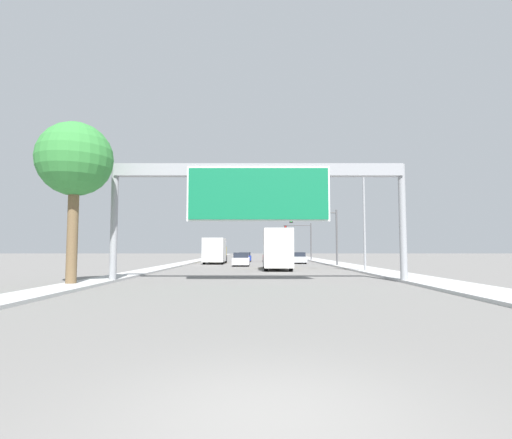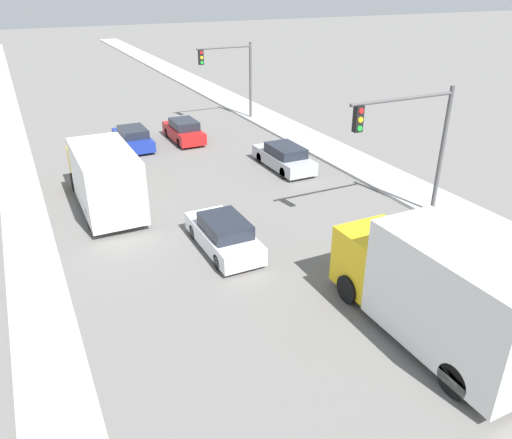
% 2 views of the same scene
% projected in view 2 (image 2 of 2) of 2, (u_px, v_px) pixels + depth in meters
% --- Properties ---
extents(sidewalk_right, '(3.00, 120.00, 0.15)m').
position_uv_depth(sidewalk_right, '(251.00, 111.00, 41.98)').
color(sidewalk_right, '#B1B1B1').
rests_on(sidewalk_right, ground).
extents(median_strip_left, '(2.00, 120.00, 0.15)m').
position_uv_depth(median_strip_left, '(12.00, 139.00, 34.64)').
color(median_strip_left, '#B1B1B1').
rests_on(median_strip_left, ground).
extents(car_near_left, '(1.81, 4.76, 1.43)m').
position_uv_depth(car_near_left, '(284.00, 157.00, 29.28)').
color(car_near_left, '#A5A8AD').
rests_on(car_near_left, ground).
extents(car_mid_center, '(1.79, 4.51, 1.46)m').
position_uv_depth(car_mid_center, '(224.00, 235.00, 20.45)').
color(car_mid_center, silver).
rests_on(car_mid_center, ground).
extents(car_near_right, '(1.73, 4.38, 1.49)m').
position_uv_depth(car_near_right, '(184.00, 131.00, 34.24)').
color(car_near_right, red).
rests_on(car_near_right, ground).
extents(car_near_center, '(1.82, 4.53, 1.36)m').
position_uv_depth(car_near_center, '(133.00, 138.00, 32.92)').
color(car_near_center, navy).
rests_on(car_near_center, ground).
extents(truck_box_primary, '(2.49, 7.44, 3.16)m').
position_uv_depth(truck_box_primary, '(104.00, 177.00, 23.83)').
color(truck_box_primary, yellow).
rests_on(truck_box_primary, ground).
extents(truck_box_secondary, '(2.41, 7.26, 3.59)m').
position_uv_depth(truck_box_secondary, '(438.00, 291.00, 14.80)').
color(truck_box_secondary, yellow).
rests_on(truck_box_secondary, ground).
extents(traffic_light_near_intersection, '(5.38, 0.32, 6.04)m').
position_uv_depth(traffic_light_near_intersection, '(415.00, 134.00, 21.34)').
color(traffic_light_near_intersection, '#4C4C4F').
rests_on(traffic_light_near_intersection, ground).
extents(traffic_light_mid_block, '(4.44, 0.32, 5.84)m').
position_uv_depth(traffic_light_mid_block, '(233.00, 69.00, 37.69)').
color(traffic_light_mid_block, '#4C4C4F').
rests_on(traffic_light_mid_block, ground).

